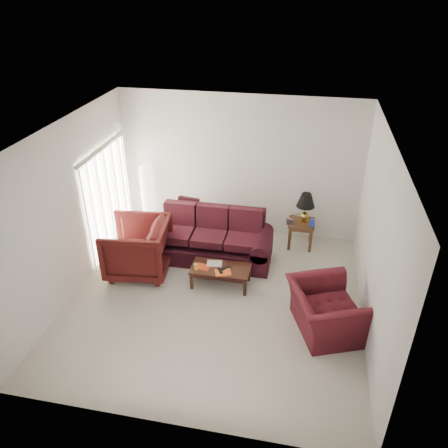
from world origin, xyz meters
name	(u,v)px	position (x,y,z in m)	size (l,w,h in m)	color
floor	(215,299)	(0.00, 0.00, 0.00)	(5.00, 5.00, 0.00)	beige
blinds	(109,200)	(-2.42, 1.30, 1.08)	(0.10, 2.00, 2.16)	silver
sofa	(210,237)	(-0.35, 1.25, 0.49)	(2.39, 1.03, 0.98)	black
throw_pillow	(188,208)	(-0.95, 1.86, 0.76)	(0.44, 0.13, 0.44)	black
end_table	(301,234)	(1.38, 2.07, 0.28)	(0.52, 0.52, 0.57)	brown
table_lamp	(305,208)	(1.42, 2.11, 0.88)	(0.37, 0.37, 0.62)	gold
clock	(290,222)	(1.15, 1.90, 0.64)	(0.14, 0.05, 0.14)	#AEAEB2
blue_canister	(312,223)	(1.58, 1.93, 0.64)	(0.09, 0.09, 0.15)	#1C39B9
picture_frame	(297,212)	(1.26, 2.31, 0.65)	(0.13, 0.02, 0.16)	#BABABE
floor_lamp	(146,197)	(-2.00, 2.20, 0.75)	(0.24, 0.24, 1.50)	silver
armchair_left	(137,248)	(-1.59, 0.56, 0.52)	(1.12, 1.15, 1.05)	#3D0F0E
armchair_right	(325,310)	(1.86, -0.37, 0.38)	(1.17, 1.02, 0.76)	#440F17
coffee_table	(221,276)	(0.02, 0.44, 0.19)	(1.06, 0.53, 0.37)	black
magazine_red	(203,267)	(-0.30, 0.39, 0.38)	(0.25, 0.19, 0.01)	red
magazine_white	(214,264)	(-0.12, 0.54, 0.38)	(0.27, 0.20, 0.02)	beige
magazine_orange	(223,272)	(0.09, 0.30, 0.38)	(0.28, 0.21, 0.02)	#DD531A
remote_a	(220,271)	(0.03, 0.32, 0.40)	(0.05, 0.17, 0.02)	black
remote_b	(225,268)	(0.11, 0.42, 0.40)	(0.05, 0.17, 0.02)	black
yellow_glass	(196,267)	(-0.41, 0.30, 0.43)	(0.07, 0.07, 0.12)	yellow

